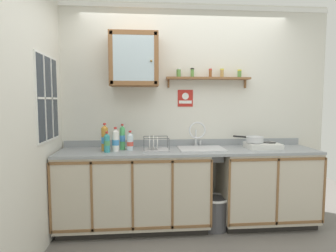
{
  "coord_description": "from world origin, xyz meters",
  "views": [
    {
      "loc": [
        -0.52,
        -2.88,
        1.47
      ],
      "look_at": [
        -0.23,
        0.44,
        1.18
      ],
      "focal_mm": 30.45,
      "sensor_mm": 36.0,
      "label": 1
    }
  ],
  "objects_px": {
    "bottle_soda_green_1": "(122,138)",
    "dish_rack": "(155,147)",
    "wall_cabinet": "(134,60)",
    "warning_sign": "(186,98)",
    "bottle_water_clear_4": "(130,142)",
    "saucepan": "(254,139)",
    "bottle_detergent_teal_3": "(107,143)",
    "sink": "(201,150)",
    "hot_plate_stove": "(263,146)",
    "bottle_juice_amber_0": "(105,138)",
    "bottle_opaque_white_2": "(116,141)",
    "trash_bin": "(215,212)"
  },
  "relations": [
    {
      "from": "sink",
      "to": "warning_sign",
      "type": "distance_m",
      "value": 0.67
    },
    {
      "from": "bottle_soda_green_1",
      "to": "bottle_water_clear_4",
      "type": "distance_m",
      "value": 0.11
    },
    {
      "from": "bottle_opaque_white_2",
      "to": "bottle_detergent_teal_3",
      "type": "height_order",
      "value": "bottle_opaque_white_2"
    },
    {
      "from": "wall_cabinet",
      "to": "trash_bin",
      "type": "distance_m",
      "value": 1.99
    },
    {
      "from": "bottle_detergent_teal_3",
      "to": "dish_rack",
      "type": "xyz_separation_m",
      "value": [
        0.52,
        0.07,
        -0.06
      ]
    },
    {
      "from": "bottle_soda_green_1",
      "to": "bottle_water_clear_4",
      "type": "relative_size",
      "value": 1.32
    },
    {
      "from": "dish_rack",
      "to": "wall_cabinet",
      "type": "height_order",
      "value": "wall_cabinet"
    },
    {
      "from": "hot_plate_stove",
      "to": "trash_bin",
      "type": "xyz_separation_m",
      "value": [
        -0.59,
        -0.11,
        -0.75
      ]
    },
    {
      "from": "warning_sign",
      "to": "trash_bin",
      "type": "distance_m",
      "value": 1.39
    },
    {
      "from": "bottle_juice_amber_0",
      "to": "wall_cabinet",
      "type": "distance_m",
      "value": 0.96
    },
    {
      "from": "bottle_juice_amber_0",
      "to": "dish_rack",
      "type": "height_order",
      "value": "bottle_juice_amber_0"
    },
    {
      "from": "trash_bin",
      "to": "wall_cabinet",
      "type": "bearing_deg",
      "value": 165.36
    },
    {
      "from": "warning_sign",
      "to": "wall_cabinet",
      "type": "bearing_deg",
      "value": -167.61
    },
    {
      "from": "trash_bin",
      "to": "bottle_juice_amber_0",
      "type": "bearing_deg",
      "value": 175.68
    },
    {
      "from": "wall_cabinet",
      "to": "hot_plate_stove",
      "type": "bearing_deg",
      "value": -5.05
    },
    {
      "from": "bottle_detergent_teal_3",
      "to": "dish_rack",
      "type": "relative_size",
      "value": 0.77
    },
    {
      "from": "bottle_soda_green_1",
      "to": "warning_sign",
      "type": "height_order",
      "value": "warning_sign"
    },
    {
      "from": "bottle_water_clear_4",
      "to": "wall_cabinet",
      "type": "relative_size",
      "value": 0.37
    },
    {
      "from": "saucepan",
      "to": "wall_cabinet",
      "type": "bearing_deg",
      "value": 175.63
    },
    {
      "from": "sink",
      "to": "hot_plate_stove",
      "type": "relative_size",
      "value": 1.38
    },
    {
      "from": "sink",
      "to": "bottle_juice_amber_0",
      "type": "height_order",
      "value": "same"
    },
    {
      "from": "bottle_detergent_teal_3",
      "to": "bottle_water_clear_4",
      "type": "relative_size",
      "value": 1.02
    },
    {
      "from": "bottle_soda_green_1",
      "to": "bottle_detergent_teal_3",
      "type": "xyz_separation_m",
      "value": [
        -0.16,
        -0.16,
        -0.03
      ]
    },
    {
      "from": "saucepan",
      "to": "wall_cabinet",
      "type": "relative_size",
      "value": 0.51
    },
    {
      "from": "hot_plate_stove",
      "to": "bottle_water_clear_4",
      "type": "xyz_separation_m",
      "value": [
        -1.56,
        0.0,
        0.07
      ]
    },
    {
      "from": "dish_rack",
      "to": "trash_bin",
      "type": "relative_size",
      "value": 0.79
    },
    {
      "from": "hot_plate_stove",
      "to": "warning_sign",
      "type": "bearing_deg",
      "value": 163.03
    },
    {
      "from": "saucepan",
      "to": "bottle_juice_amber_0",
      "type": "distance_m",
      "value": 1.74
    },
    {
      "from": "saucepan",
      "to": "warning_sign",
      "type": "xyz_separation_m",
      "value": [
        -0.79,
        0.24,
        0.48
      ]
    },
    {
      "from": "bottle_detergent_teal_3",
      "to": "sink",
      "type": "bearing_deg",
      "value": 7.07
    },
    {
      "from": "saucepan",
      "to": "warning_sign",
      "type": "relative_size",
      "value": 1.53
    },
    {
      "from": "sink",
      "to": "hot_plate_stove",
      "type": "distance_m",
      "value": 0.74
    },
    {
      "from": "bottle_soda_green_1",
      "to": "trash_bin",
      "type": "distance_m",
      "value": 1.37
    },
    {
      "from": "bottle_opaque_white_2",
      "to": "wall_cabinet",
      "type": "bearing_deg",
      "value": 42.34
    },
    {
      "from": "bottle_opaque_white_2",
      "to": "bottle_detergent_teal_3",
      "type": "relative_size",
      "value": 1.18
    },
    {
      "from": "bottle_juice_amber_0",
      "to": "bottle_soda_green_1",
      "type": "bearing_deg",
      "value": 18.49
    },
    {
      "from": "dish_rack",
      "to": "warning_sign",
      "type": "height_order",
      "value": "warning_sign"
    },
    {
      "from": "wall_cabinet",
      "to": "warning_sign",
      "type": "height_order",
      "value": "wall_cabinet"
    },
    {
      "from": "bottle_opaque_white_2",
      "to": "wall_cabinet",
      "type": "height_order",
      "value": "wall_cabinet"
    },
    {
      "from": "bottle_water_clear_4",
      "to": "dish_rack",
      "type": "distance_m",
      "value": 0.29
    },
    {
      "from": "bottle_soda_green_1",
      "to": "dish_rack",
      "type": "relative_size",
      "value": 0.99
    },
    {
      "from": "hot_plate_stove",
      "to": "bottle_detergent_teal_3",
      "type": "bearing_deg",
      "value": -176.62
    },
    {
      "from": "hot_plate_stove",
      "to": "sink",
      "type": "bearing_deg",
      "value": 178.06
    },
    {
      "from": "sink",
      "to": "bottle_soda_green_1",
      "type": "height_order",
      "value": "sink"
    },
    {
      "from": "bottle_soda_green_1",
      "to": "wall_cabinet",
      "type": "height_order",
      "value": "wall_cabinet"
    },
    {
      "from": "bottle_juice_amber_0",
      "to": "bottle_detergent_teal_3",
      "type": "bearing_deg",
      "value": -69.6
    },
    {
      "from": "saucepan",
      "to": "hot_plate_stove",
      "type": "bearing_deg",
      "value": -14.87
    },
    {
      "from": "hot_plate_stove",
      "to": "warning_sign",
      "type": "distance_m",
      "value": 1.08
    },
    {
      "from": "bottle_soda_green_1",
      "to": "saucepan",
      "type": "bearing_deg",
      "value": -0.98
    },
    {
      "from": "sink",
      "to": "dish_rack",
      "type": "bearing_deg",
      "value": -173.49
    }
  ]
}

